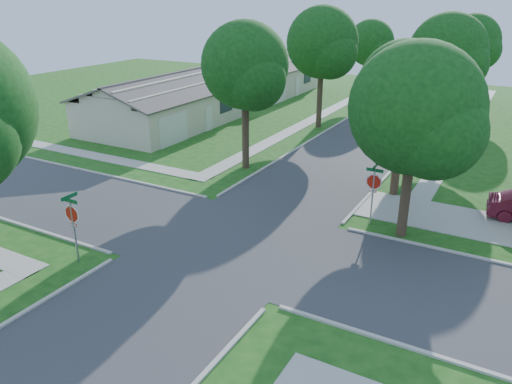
{
  "coord_description": "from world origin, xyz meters",
  "views": [
    {
      "loc": [
        10.45,
        -16.91,
        10.26
      ],
      "look_at": [
        -0.14,
        2.13,
        1.6
      ],
      "focal_mm": 35.0,
      "sensor_mm": 36.0,
      "label": 1
    }
  ],
  "objects_px": {
    "tree_w_near": "(246,70)",
    "tree_w_mid": "(323,46)",
    "tree_e_far": "(472,44)",
    "tree_ne_corner": "(417,115)",
    "tree_e_mid": "(448,56)",
    "tree_w_far": "(371,45)",
    "tree_e_near": "(406,92)",
    "car_curb_west": "(425,81)",
    "car_curb_east": "(424,104)",
    "house_nw_far": "(262,79)",
    "stop_sign_sw": "(72,217)",
    "house_nw_near": "(164,108)",
    "stop_sign_ne": "(374,184)"
  },
  "relations": [
    {
      "from": "tree_w_near",
      "to": "tree_w_mid",
      "type": "xyz_separation_m",
      "value": [
        0.0,
        12.0,
        0.37
      ]
    },
    {
      "from": "tree_e_far",
      "to": "tree_ne_corner",
      "type": "height_order",
      "value": "tree_e_far"
    },
    {
      "from": "tree_e_mid",
      "to": "tree_e_far",
      "type": "bearing_deg",
      "value": 90.02
    },
    {
      "from": "tree_w_far",
      "to": "tree_e_far",
      "type": "bearing_deg",
      "value": 0.0
    },
    {
      "from": "tree_e_near",
      "to": "car_curb_west",
      "type": "xyz_separation_m",
      "value": [
        -5.95,
        36.98,
        -5.07
      ]
    },
    {
      "from": "car_curb_east",
      "to": "tree_ne_corner",
      "type": "bearing_deg",
      "value": -77.81
    },
    {
      "from": "house_nw_far",
      "to": "car_curb_west",
      "type": "height_order",
      "value": "house_nw_far"
    },
    {
      "from": "stop_sign_sw",
      "to": "house_nw_far",
      "type": "relative_size",
      "value": 0.22
    },
    {
      "from": "stop_sign_sw",
      "to": "tree_e_near",
      "type": "height_order",
      "value": "tree_e_near"
    },
    {
      "from": "tree_w_near",
      "to": "house_nw_near",
      "type": "height_order",
      "value": "tree_w_near"
    },
    {
      "from": "tree_e_near",
      "to": "tree_w_near",
      "type": "distance_m",
      "value": 9.41
    },
    {
      "from": "tree_e_far",
      "to": "tree_w_near",
      "type": "bearing_deg",
      "value": -110.6
    },
    {
      "from": "stop_sign_sw",
      "to": "tree_e_far",
      "type": "height_order",
      "value": "tree_e_far"
    },
    {
      "from": "stop_sign_sw",
      "to": "tree_e_near",
      "type": "relative_size",
      "value": 0.36
    },
    {
      "from": "stop_sign_ne",
      "to": "car_curb_east",
      "type": "distance_m",
      "value": 26.17
    },
    {
      "from": "tree_e_mid",
      "to": "tree_ne_corner",
      "type": "xyz_separation_m",
      "value": [
        1.6,
        -16.8,
        -0.66
      ]
    },
    {
      "from": "tree_w_mid",
      "to": "tree_e_mid",
      "type": "bearing_deg",
      "value": -0.0
    },
    {
      "from": "stop_sign_sw",
      "to": "house_nw_near",
      "type": "bearing_deg",
      "value": 119.83
    },
    {
      "from": "tree_w_near",
      "to": "car_curb_west",
      "type": "relative_size",
      "value": 2.26
    },
    {
      "from": "tree_e_near",
      "to": "house_nw_near",
      "type": "bearing_deg",
      "value": 163.89
    },
    {
      "from": "tree_e_mid",
      "to": "car_curb_west",
      "type": "xyz_separation_m",
      "value": [
        -5.96,
        24.98,
        -5.68
      ]
    },
    {
      "from": "tree_ne_corner",
      "to": "tree_w_far",
      "type": "bearing_deg",
      "value": 110.28
    },
    {
      "from": "tree_w_mid",
      "to": "tree_w_far",
      "type": "xyz_separation_m",
      "value": [
        -0.01,
        13.0,
        -0.98
      ]
    },
    {
      "from": "tree_w_near",
      "to": "tree_w_far",
      "type": "bearing_deg",
      "value": 90.01
    },
    {
      "from": "tree_e_near",
      "to": "tree_w_mid",
      "type": "height_order",
      "value": "tree_w_mid"
    },
    {
      "from": "tree_e_near",
      "to": "house_nw_far",
      "type": "distance_m",
      "value": 31.24
    },
    {
      "from": "tree_e_far",
      "to": "tree_ne_corner",
      "type": "relative_size",
      "value": 1.01
    },
    {
      "from": "tree_e_mid",
      "to": "stop_sign_ne",
      "type": "bearing_deg",
      "value": -90.2
    },
    {
      "from": "tree_w_far",
      "to": "tree_e_mid",
      "type": "bearing_deg",
      "value": -54.1
    },
    {
      "from": "tree_e_near",
      "to": "tree_w_mid",
      "type": "bearing_deg",
      "value": 128.05
    },
    {
      "from": "tree_w_near",
      "to": "tree_w_mid",
      "type": "relative_size",
      "value": 0.94
    },
    {
      "from": "house_nw_far",
      "to": "tree_e_far",
      "type": "bearing_deg",
      "value": 5.53
    },
    {
      "from": "stop_sign_ne",
      "to": "tree_w_mid",
      "type": "distance_m",
      "value": 19.31
    },
    {
      "from": "stop_sign_ne",
      "to": "house_nw_near",
      "type": "distance_m",
      "value": 23.12
    },
    {
      "from": "stop_sign_ne",
      "to": "car_curb_east",
      "type": "relative_size",
      "value": 0.66
    },
    {
      "from": "tree_w_near",
      "to": "tree_e_near",
      "type": "bearing_deg",
      "value": -0.0
    },
    {
      "from": "stop_sign_sw",
      "to": "tree_w_far",
      "type": "relative_size",
      "value": 0.37
    },
    {
      "from": "stop_sign_ne",
      "to": "tree_w_mid",
      "type": "height_order",
      "value": "tree_w_mid"
    },
    {
      "from": "tree_e_far",
      "to": "tree_e_mid",
      "type": "bearing_deg",
      "value": -89.98
    },
    {
      "from": "tree_e_near",
      "to": "tree_w_mid",
      "type": "xyz_separation_m",
      "value": [
        -9.39,
        12.0,
        0.85
      ]
    },
    {
      "from": "stop_sign_ne",
      "to": "tree_w_near",
      "type": "distance_m",
      "value": 11.07
    },
    {
      "from": "tree_w_far",
      "to": "car_curb_west",
      "type": "bearing_deg",
      "value": 73.93
    },
    {
      "from": "tree_w_mid",
      "to": "car_curb_west",
      "type": "relative_size",
      "value": 2.41
    },
    {
      "from": "house_nw_far",
      "to": "tree_ne_corner",
      "type": "bearing_deg",
      "value": -51.19
    },
    {
      "from": "tree_w_mid",
      "to": "car_curb_east",
      "type": "distance_m",
      "value": 12.94
    },
    {
      "from": "tree_w_mid",
      "to": "tree_ne_corner",
      "type": "xyz_separation_m",
      "value": [
        11.0,
        -16.8,
        -0.9
      ]
    },
    {
      "from": "tree_w_mid",
      "to": "tree_w_far",
      "type": "relative_size",
      "value": 1.19
    },
    {
      "from": "house_nw_near",
      "to": "tree_e_near",
      "type": "bearing_deg",
      "value": -16.11
    },
    {
      "from": "car_curb_east",
      "to": "car_curb_west",
      "type": "distance_m",
      "value": 15.59
    },
    {
      "from": "tree_e_mid",
      "to": "stop_sign_sw",
      "type": "bearing_deg",
      "value": -110.2
    }
  ]
}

